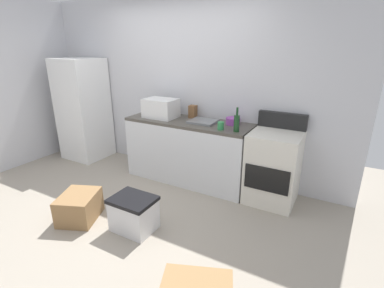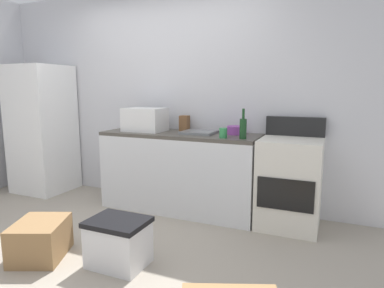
{
  "view_description": "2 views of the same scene",
  "coord_description": "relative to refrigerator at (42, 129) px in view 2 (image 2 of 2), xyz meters",
  "views": [
    {
      "loc": [
        2.2,
        -2.11,
        1.91
      ],
      "look_at": [
        0.56,
        0.83,
        0.71
      ],
      "focal_mm": 26.37,
      "sensor_mm": 36.0,
      "label": 1
    },
    {
      "loc": [
        1.91,
        -2.2,
        1.4
      ],
      "look_at": [
        0.58,
        0.9,
        0.84
      ],
      "focal_mm": 31.39,
      "sensor_mm": 36.0,
      "label": 2
    }
  ],
  "objects": [
    {
      "name": "cardboard_box_large",
      "position": [
        1.46,
        -1.44,
        -0.69
      ],
      "size": [
        0.53,
        0.57,
        0.31
      ],
      "primitive_type": "cube",
      "rotation": [
        0.0,
        0.0,
        0.41
      ],
      "color": "olive",
      "rests_on": "ground_plane"
    },
    {
      "name": "kitchen_counter",
      "position": [
        2.05,
        0.05,
        -0.4
      ],
      "size": [
        1.8,
        0.6,
        0.9
      ],
      "color": "silver",
      "rests_on": "ground_plane"
    },
    {
      "name": "wine_bottle",
      "position": [
        2.82,
        -0.12,
        0.16
      ],
      "size": [
        0.07,
        0.07,
        0.3
      ],
      "color": "#193F1E",
      "rests_on": "kitchen_counter"
    },
    {
      "name": "stove_oven",
      "position": [
        3.27,
        0.06,
        -0.38
      ],
      "size": [
        0.6,
        0.61,
        1.1
      ],
      "color": "silver",
      "rests_on": "ground_plane"
    },
    {
      "name": "sink_basin",
      "position": [
        2.27,
        0.07,
        0.07
      ],
      "size": [
        0.36,
        0.32,
        0.03
      ],
      "primitive_type": "cube",
      "color": "slate",
      "rests_on": "kitchen_counter"
    },
    {
      "name": "wall_back",
      "position": [
        1.75,
        0.4,
        0.45
      ],
      "size": [
        5.0,
        0.1,
        2.6
      ],
      "primitive_type": "cube",
      "color": "silver",
      "rests_on": "ground_plane"
    },
    {
      "name": "ground_plane",
      "position": [
        1.75,
        -1.15,
        -0.85
      ],
      "size": [
        6.0,
        6.0,
        0.0
      ],
      "primitive_type": "plane",
      "color": "#9E9384"
    },
    {
      "name": "storage_bin",
      "position": [
        2.14,
        -1.29,
        -0.66
      ],
      "size": [
        0.46,
        0.36,
        0.38
      ],
      "color": "silver",
      "rests_on": "ground_plane"
    },
    {
      "name": "refrigerator",
      "position": [
        0.0,
        0.0,
        0.0
      ],
      "size": [
        0.68,
        0.66,
        1.7
      ],
      "primitive_type": "cube",
      "color": "white",
      "rests_on": "ground_plane"
    },
    {
      "name": "mixing_bowl",
      "position": [
        2.66,
        0.17,
        0.1
      ],
      "size": [
        0.19,
        0.19,
        0.09
      ],
      "primitive_type": "cylinder",
      "color": "purple",
      "rests_on": "kitchen_counter"
    },
    {
      "name": "microwave",
      "position": [
        1.61,
        0.03,
        0.19
      ],
      "size": [
        0.46,
        0.34,
        0.27
      ],
      "primitive_type": "cube",
      "color": "white",
      "rests_on": "kitchen_counter"
    },
    {
      "name": "knife_block",
      "position": [
        2.02,
        0.23,
        0.14
      ],
      "size": [
        0.1,
        0.1,
        0.18
      ],
      "primitive_type": "cube",
      "color": "brown",
      "rests_on": "kitchen_counter"
    },
    {
      "name": "coffee_mug",
      "position": [
        2.62,
        -0.13,
        0.1
      ],
      "size": [
        0.08,
        0.08,
        0.1
      ],
      "primitive_type": "cylinder",
      "color": "#338C4C",
      "rests_on": "kitchen_counter"
    }
  ]
}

